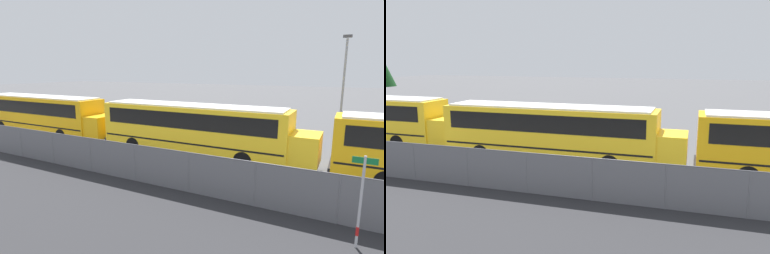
% 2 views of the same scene
% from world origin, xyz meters
% --- Properties ---
extents(school_bus_2, '(14.09, 2.52, 3.39)m').
position_xyz_m(school_bus_2, '(-14.45, 5.00, 2.02)').
color(school_bus_2, yellow).
rests_on(school_bus_2, ground_plane).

